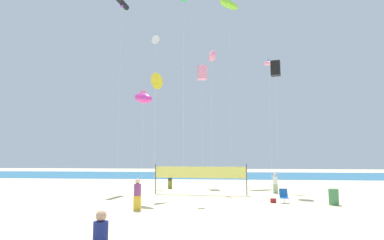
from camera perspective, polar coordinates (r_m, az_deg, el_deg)
The scene contains 19 objects.
ground_plane at distance 17.90m, azimuth -1.47°, elevation -16.06°, with size 120.00×120.00×0.00m, color beige.
ocean_band at distance 52.44m, azimuth 3.00°, elevation -9.67°, with size 120.00×20.00×0.01m, color #1E6B99.
beachgoer_white_shirt at distance 27.67m, azimuth 14.48°, elevation -10.63°, with size 0.37×0.37×1.62m.
beachgoer_plum_shirt at distance 18.81m, azimuth -9.61°, elevation -12.62°, with size 0.40×0.40×1.75m.
beachgoer_charcoal_shirt at distance 30.72m, azimuth -3.89°, elevation -10.35°, with size 0.38×0.38×1.65m.
folding_beach_chair at distance 22.35m, azimuth 15.90°, elevation -12.68°, with size 0.52×0.65×0.89m.
trash_barrel at distance 22.39m, azimuth 23.72°, elevation -12.32°, with size 0.60×0.60×0.98m, color #3F7F4C.
volleyball_net at distance 25.97m, azimuth 1.43°, elevation -9.44°, with size 7.35×0.62×2.40m.
beach_handbag at distance 22.16m, azimuth 14.14°, elevation -13.63°, with size 0.35×0.18×0.28m, color maroon.
kite_pink_delta at distance 30.25m, azimuth 3.38°, elevation 11.22°, with size 0.95×0.97×12.72m.
kite_lime_inflatable at distance 41.35m, azimuth 6.57°, elevation 19.55°, with size 2.79×2.17×21.80m.
kite_magenta_inflatable at distance 22.72m, azimuth -8.63°, elevation 3.87°, with size 2.03×2.02×7.60m.
kite_yellow_delta at distance 25.22m, azimuth -6.58°, elevation 6.76°, with size 1.08×1.32×9.37m.
kite_black_tube at distance 35.06m, azimuth -12.29°, elevation 19.54°, with size 0.85×2.47×18.58m.
kite_white_delta at distance 37.37m, azimuth -6.33°, elevation 13.76°, with size 1.06×0.61×16.43m.
kite_black_box at distance 28.25m, azimuth 14.52°, elevation 8.77°, with size 0.92×0.92×10.92m.
kite_green_diamond at distance 27.59m, azimuth -1.41°, elevation 19.57°, with size 0.67×0.67×15.71m.
kite_pink_box at distance 34.77m, azimuth 1.80°, elevation 8.32°, with size 1.14×1.14×12.57m.
kite_pink_inflatable at distance 31.99m, azimuth 13.40°, elevation 9.66°, with size 1.24×1.12×12.14m.
Camera 1 is at (2.04, -17.52, 3.00)m, focal length 30.23 mm.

